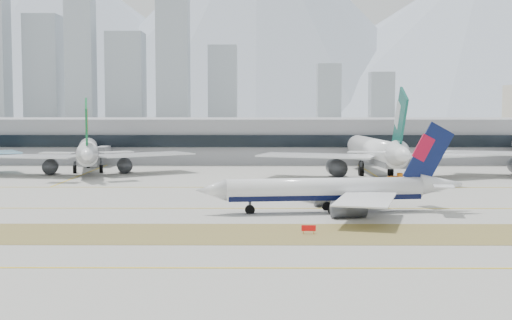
{
  "coord_description": "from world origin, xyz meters",
  "views": [
    {
      "loc": [
        6.3,
        -139.52,
        19.55
      ],
      "look_at": [
        5.46,
        18.0,
        7.5
      ],
      "focal_mm": 50.0,
      "sensor_mm": 36.0,
      "label": 1
    }
  ],
  "objects_px": {
    "taxiing_airliner": "(334,190)",
    "widebody_cathay": "(377,153)",
    "widebody_eva": "(88,153)",
    "terminal": "(242,139)"
  },
  "relations": [
    {
      "from": "taxiing_airliner",
      "to": "widebody_cathay",
      "type": "height_order",
      "value": "widebody_cathay"
    },
    {
      "from": "taxiing_airliner",
      "to": "widebody_cathay",
      "type": "relative_size",
      "value": 0.73
    },
    {
      "from": "widebody_eva",
      "to": "widebody_cathay",
      "type": "height_order",
      "value": "widebody_cathay"
    },
    {
      "from": "widebody_cathay",
      "to": "terminal",
      "type": "height_order",
      "value": "widebody_cathay"
    },
    {
      "from": "widebody_eva",
      "to": "terminal",
      "type": "distance_m",
      "value": 65.64
    },
    {
      "from": "widebody_cathay",
      "to": "terminal",
      "type": "bearing_deg",
      "value": 30.42
    },
    {
      "from": "taxiing_airliner",
      "to": "terminal",
      "type": "relative_size",
      "value": 0.18
    },
    {
      "from": "widebody_eva",
      "to": "widebody_cathay",
      "type": "bearing_deg",
      "value": -108.8
    },
    {
      "from": "taxiing_airliner",
      "to": "widebody_eva",
      "type": "distance_m",
      "value": 98.57
    },
    {
      "from": "taxiing_airliner",
      "to": "widebody_eva",
      "type": "height_order",
      "value": "widebody_eva"
    }
  ]
}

